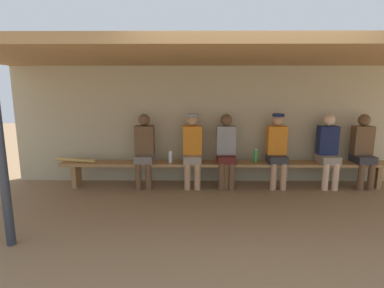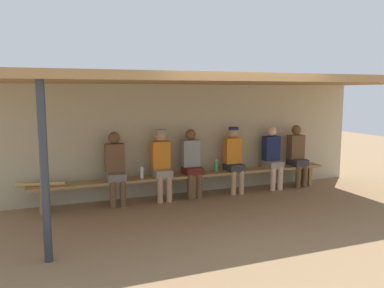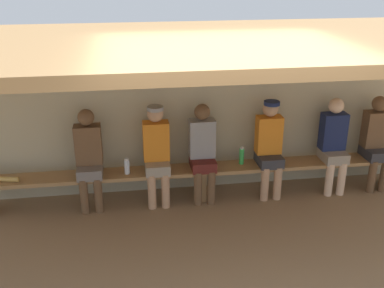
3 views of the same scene
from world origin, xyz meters
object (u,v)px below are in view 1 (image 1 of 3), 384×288
Objects in this scene: baseball_bat at (75,160)px; player_with_sunglasses at (363,148)px; player_middle at (192,147)px; water_bottle_orange at (170,157)px; player_near_post at (328,148)px; support_post at (1,151)px; player_in_white at (277,147)px; player_leftmost at (144,148)px; water_bottle_blue at (256,156)px; player_in_red at (226,148)px; bench at (225,166)px.

player_with_sunglasses is at bearing 12.00° from baseball_bat.
player_middle is 6.25× the size of water_bottle_orange.
water_bottle_orange is 1.75m from baseball_bat.
baseball_bat is at bearing -179.97° from player_with_sunglasses.
player_middle reaches higher than player_near_post.
support_post is 1.65× the size of player_near_post.
player_in_white is at bearing 1.40° from water_bottle_orange.
player_leftmost reaches higher than water_bottle_blue.
player_middle is 5.49× the size of water_bottle_blue.
player_in_red is 0.99× the size of player_in_white.
player_with_sunglasses is at bearing 0.77° from water_bottle_orange.
baseball_bat is (-0.07, 2.10, -0.61)m from support_post.
water_bottle_blue is at bearing 4.51° from bench.
player_in_white is (0.92, 0.00, 0.36)m from bench.
player_near_post is 1.84m from player_in_red.
player_middle is at bearing -178.02° from water_bottle_blue.
player_leftmost is at bearing 12.11° from baseball_bat.
support_post is at bearing -149.79° from player_in_white.
water_bottle_orange is at bearing -177.36° from player_in_red.
player_with_sunglasses is 2.47m from player_in_red.
player_in_red reaches higher than water_bottle_orange.
water_bottle_orange is (-1.01, -0.05, -0.17)m from player_in_red.
player_in_white is 0.41m from water_bottle_blue.
water_bottle_blue is (1.16, 0.04, -0.17)m from player_middle.
player_in_white is at bearing 179.98° from player_with_sunglasses.
player_in_red is at bearing 2.64° from water_bottle_orange.
support_post is 1.64× the size of player_in_white.
player_leftmost reaches higher than water_bottle_orange.
player_near_post is at bearing 24.88° from support_post.
baseball_bat is at bearing -179.96° from player_near_post.
bench is at bearing 11.97° from baseball_bat.
water_bottle_orange is (-1.00, -0.04, 0.17)m from bench.
water_bottle_blue is (3.24, 2.14, -0.52)m from support_post.
player_near_post is 6.20× the size of water_bottle_orange.
support_post is 1.64× the size of player_middle.
support_post is at bearing -134.71° from player_middle.
player_in_red is (-1.84, 0.00, 0.00)m from player_near_post.
water_bottle_blue is at bearing 1.98° from player_middle.
player_in_white is at bearing -6.18° from water_bottle_blue.
player_leftmost is at bearing 180.00° from player_in_red.
baseball_bat is at bearing -179.86° from player_leftmost.
water_bottle_orange is 1.56m from water_bottle_blue.
baseball_bat is (-3.31, -0.04, -0.08)m from water_bottle_blue.
player_middle reaches higher than player_in_red.
player_near_post is 2.45m from player_middle.
support_post reaches higher than bench.
player_with_sunglasses is 1.93m from water_bottle_blue.
player_in_red is at bearing 12.03° from baseball_bat.
player_in_red is at bearing 180.00° from player_with_sunglasses.
bench is 4.46× the size of player_middle.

